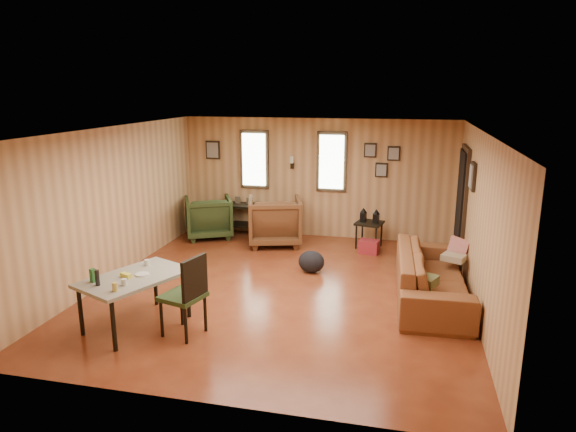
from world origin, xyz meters
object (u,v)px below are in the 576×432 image
side_table (369,221)px  recliner_brown (275,219)px  recliner_green (208,215)px  dining_table (134,281)px  end_table (244,213)px  sofa (432,268)px

side_table → recliner_brown: bearing=-173.7°
recliner_green → dining_table: bearing=72.3°
end_table → dining_table: (-0.03, -4.45, 0.18)m
recliner_brown → end_table: size_ratio=1.31×
recliner_green → dining_table: recliner_green is taller
recliner_brown → end_table: bearing=-52.3°
recliner_brown → dining_table: recliner_brown is taller
recliner_green → side_table: recliner_green is taller
recliner_green → side_table: (3.25, 0.03, 0.06)m
recliner_brown → dining_table: bearing=61.5°
sofa → end_table: sofa is taller
side_table → dining_table: (-2.65, -4.05, 0.09)m
sofa → recliner_brown: 3.57m
recliner_brown → recliner_green: recliner_brown is taller
recliner_green → side_table: size_ratio=1.20×
sofa → recliner_brown: (-2.87, 2.11, 0.04)m
sofa → recliner_green: bearing=59.9°
recliner_green → end_table: 0.75m
side_table → dining_table: size_ratio=0.50×
end_table → side_table: 2.66m
sofa → end_table: (-3.69, 2.71, -0.04)m
recliner_brown → sofa: bearing=127.5°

